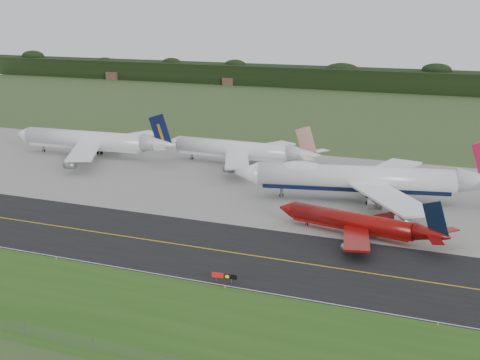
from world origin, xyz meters
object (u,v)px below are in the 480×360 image
(jet_ba_747, at_px, (365,179))
(jet_star_tail, at_px, (240,150))
(jet_red_737, at_px, (360,223))
(jet_navy_gold, at_px, (94,141))
(taxiway_sign, at_px, (224,276))

(jet_ba_747, xyz_separation_m, jet_star_tail, (-44.30, 24.75, -1.23))
(jet_red_737, height_order, jet_star_tail, jet_star_tail)
(jet_navy_gold, xyz_separation_m, taxiway_sign, (81.34, -77.61, -3.97))
(jet_red_737, relative_size, jet_star_tail, 0.75)
(jet_navy_gold, distance_m, taxiway_sign, 112.49)
(jet_ba_747, bearing_deg, jet_navy_gold, 169.43)
(taxiway_sign, bearing_deg, jet_navy_gold, 136.34)
(jet_navy_gold, relative_size, taxiway_sign, 12.78)
(jet_red_737, bearing_deg, jet_navy_gold, 155.84)
(jet_star_tail, distance_m, taxiway_sign, 91.04)
(jet_star_tail, relative_size, taxiway_sign, 11.13)
(jet_red_737, distance_m, taxiway_sign, 37.59)
(jet_ba_747, height_order, jet_star_tail, jet_ba_747)
(jet_ba_747, distance_m, jet_red_737, 27.23)
(taxiway_sign, bearing_deg, jet_red_737, 63.50)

